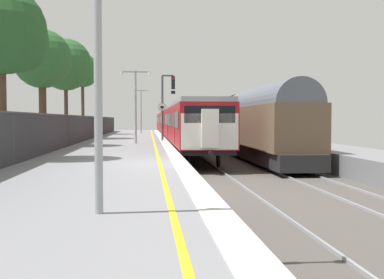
% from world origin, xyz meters
% --- Properties ---
extents(ground, '(17.40, 110.00, 1.21)m').
position_xyz_m(ground, '(2.64, 0.00, -0.61)').
color(ground, gray).
extents(commuter_train_at_platform, '(2.83, 61.04, 3.81)m').
position_xyz_m(commuter_train_at_platform, '(2.10, 35.22, 1.27)').
color(commuter_train_at_platform, maroon).
rests_on(commuter_train_at_platform, ground).
extents(freight_train_adjacent_track, '(2.60, 60.80, 4.45)m').
position_xyz_m(freight_train_adjacent_track, '(6.10, 33.60, 1.43)').
color(freight_train_adjacent_track, '#232326').
rests_on(freight_train_adjacent_track, ground).
extents(signal_gantry, '(1.10, 0.24, 5.07)m').
position_xyz_m(signal_gantry, '(0.62, 20.58, 3.16)').
color(signal_gantry, '#47474C').
rests_on(signal_gantry, ground).
extents(speed_limit_sign, '(0.59, 0.08, 2.78)m').
position_xyz_m(speed_limit_sign, '(0.25, 17.99, 1.77)').
color(speed_limit_sign, '#59595B').
rests_on(speed_limit_sign, ground).
extents(platform_lamp_near, '(2.00, 0.20, 5.65)m').
position_xyz_m(platform_lamp_near, '(-1.58, -9.09, 3.33)').
color(platform_lamp_near, '#93999E').
rests_on(platform_lamp_near, ground).
extents(platform_lamp_mid, '(2.00, 0.20, 4.81)m').
position_xyz_m(platform_lamp_mid, '(-1.58, 14.76, 2.89)').
color(platform_lamp_mid, '#93999E').
rests_on(platform_lamp_mid, ground).
extents(platform_lamp_far, '(2.00, 0.20, 5.01)m').
position_xyz_m(platform_lamp_far, '(-1.58, 38.60, 3.00)').
color(platform_lamp_far, '#93999E').
rests_on(platform_lamp_far, ground).
extents(platform_back_fence, '(0.07, 99.00, 1.86)m').
position_xyz_m(platform_back_fence, '(-5.45, 0.00, 0.97)').
color(platform_back_fence, '#282B2D').
rests_on(platform_back_fence, ground).
extents(background_tree_left, '(4.23, 4.23, 8.17)m').
position_xyz_m(background_tree_left, '(-7.49, 23.07, 5.90)').
color(background_tree_left, '#473323').
rests_on(background_tree_left, ground).
extents(background_tree_centre, '(3.56, 3.56, 8.58)m').
position_xyz_m(background_tree_centre, '(-7.71, 34.97, 6.69)').
color(background_tree_centre, '#473323').
rests_on(background_tree_centre, ground).
extents(background_tree_right, '(3.47, 3.47, 6.90)m').
position_xyz_m(background_tree_right, '(-7.02, 11.89, 5.01)').
color(background_tree_right, '#473323').
rests_on(background_tree_right, ground).
extents(background_tree_back, '(3.52, 3.46, 6.80)m').
position_xyz_m(background_tree_back, '(-6.28, 2.26, 4.94)').
color(background_tree_back, '#473323').
rests_on(background_tree_back, ground).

